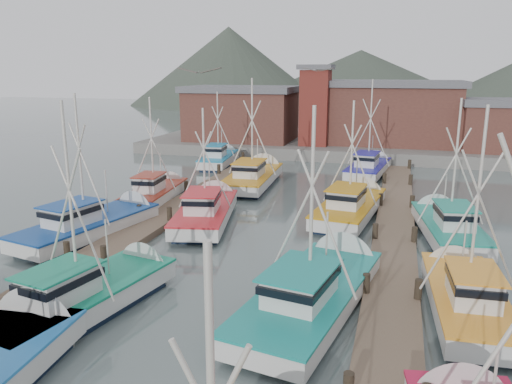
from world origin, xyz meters
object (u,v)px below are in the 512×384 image
(boat_8, at_px, (207,211))
(lookout_tower, at_px, (315,105))
(boat_4, at_px, (93,294))
(boat_12, at_px, (254,176))

(boat_8, bearing_deg, lookout_tower, 73.40)
(boat_4, distance_m, boat_12, 22.99)
(boat_4, bearing_deg, boat_12, 101.03)
(boat_4, bearing_deg, boat_8, 101.11)
(boat_12, bearing_deg, lookout_tower, 78.79)
(boat_4, height_order, boat_8, boat_4)
(boat_8, height_order, boat_12, boat_12)
(boat_4, relative_size, boat_12, 0.89)
(boat_4, relative_size, boat_8, 0.95)
(lookout_tower, distance_m, boat_12, 16.57)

